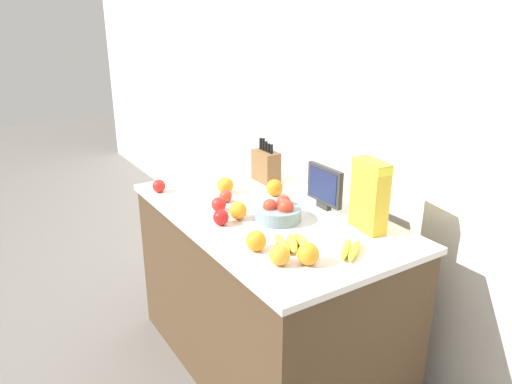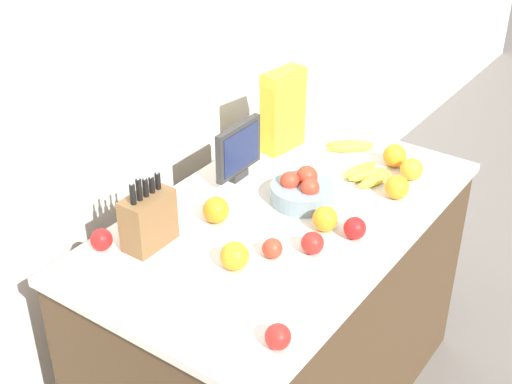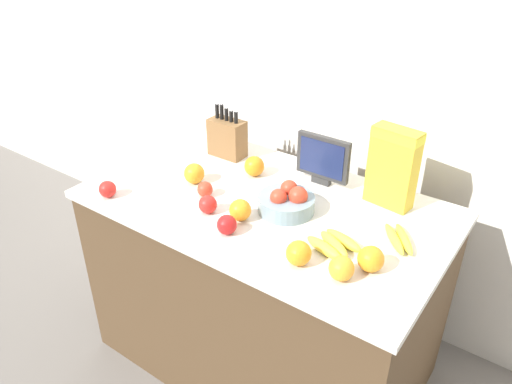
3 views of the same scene
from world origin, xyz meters
The scene contains 20 objects.
ground_plane centered at (0.00, 0.00, 0.00)m, with size 14.00×14.00×0.00m, color slate.
wall_back centered at (0.00, 0.64, 1.30)m, with size 9.00×0.06×2.60m.
counter centered at (0.00, 0.00, 0.44)m, with size 1.46×0.84×0.89m.
knife_block centered at (-0.39, 0.25, 0.98)m, with size 0.17×0.09×0.28m.
small_monitor centered at (0.11, 0.26, 1.00)m, with size 0.24×0.03×0.22m.
cereal_box centered at (0.41, 0.27, 1.06)m, with size 0.19×0.10×0.32m.
fruit_bowl centered at (0.11, -0.01, 0.93)m, with size 0.22×0.22×0.11m.
banana_bunch_left centered at (0.38, -0.12, 0.91)m, with size 0.20×0.16×0.04m.
banana_bunch_right centered at (0.55, 0.04, 0.90)m, with size 0.17×0.19×0.03m.
apple_by_knife_block centered at (-0.54, -0.34, 0.92)m, with size 0.07×0.07×0.07m, color red.
apple_middle centered at (-0.13, -0.20, 0.92)m, with size 0.07×0.07×0.07m, color red.
apple_leftmost centered at (-0.22, -0.11, 0.92)m, with size 0.06×0.06×0.06m, color red.
apple_front centered at (-0.49, 0.35, 0.92)m, with size 0.07×0.07×0.07m, color red.
apple_rightmost centered at (0.02, -0.27, 0.92)m, with size 0.07×0.07×0.07m, color red.
orange_by_cereal centered at (-0.16, 0.15, 0.93)m, with size 0.09×0.09×0.09m, color orange.
orange_mid_left centered at (0.32, -0.27, 0.93)m, with size 0.09×0.09×0.09m, color orange.
orange_front_left centered at (-0.33, -0.05, 0.93)m, with size 0.09×0.09×0.09m, color orange.
orange_front_center centered at (0.53, -0.16, 0.93)m, with size 0.09×0.09×0.09m, color orange.
orange_back_center centered at (0.47, -0.25, 0.93)m, with size 0.08×0.08×0.08m, color orange.
orange_front_right centered at (0.00, -0.17, 0.93)m, with size 0.08×0.08×0.08m, color orange.
Camera 1 is at (1.88, -1.25, 1.84)m, focal length 35.00 mm.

